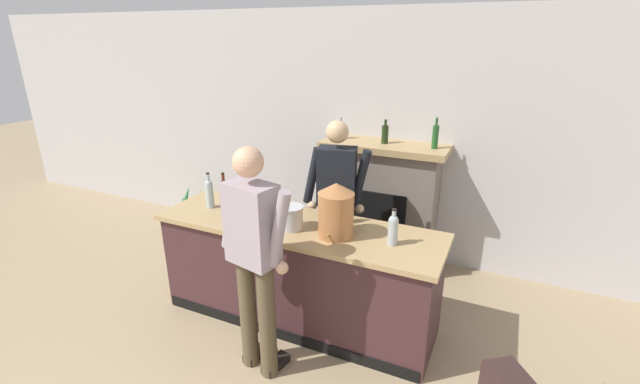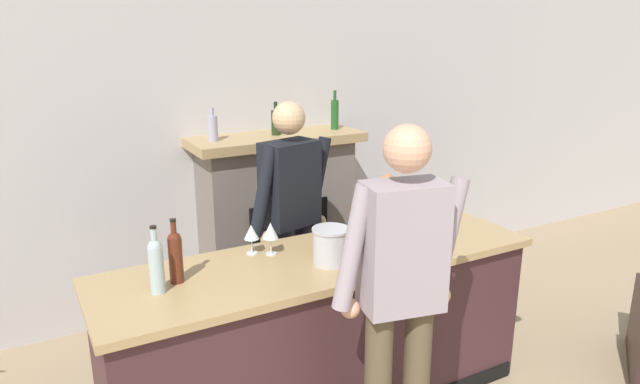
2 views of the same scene
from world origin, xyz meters
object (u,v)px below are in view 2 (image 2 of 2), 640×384
(ice_bucket_steel, at_px, (331,246))
(wine_glass_front_right, at_px, (271,231))
(fireplace_stone, at_px, (277,219))
(wine_bottle_port_short, at_px, (175,255))
(person_customer, at_px, (400,297))
(wine_bottle_chardonnay_pale, at_px, (356,216))
(copper_dispenser, at_px, (387,211))
(wine_bottle_merlot_tall, at_px, (443,212))
(wine_glass_mid_counter, at_px, (251,233))
(person_bartender, at_px, (291,220))
(wine_bottle_cabernet_heavy, at_px, (156,264))

(ice_bucket_steel, xyz_separation_m, wine_glass_front_right, (-0.23, 0.27, 0.04))
(fireplace_stone, xyz_separation_m, ice_bucket_steel, (-0.35, -1.46, 0.34))
(wine_bottle_port_short, bearing_deg, wine_glass_front_right, 10.53)
(ice_bucket_steel, bearing_deg, wine_bottle_port_short, 168.27)
(person_customer, bearing_deg, wine_bottle_chardonnay_pale, 69.96)
(copper_dispenser, bearing_deg, wine_bottle_merlot_tall, 5.10)
(ice_bucket_steel, relative_size, wine_glass_mid_counter, 1.20)
(person_customer, distance_m, wine_bottle_merlot_tall, 1.06)
(wine_bottle_merlot_tall, bearing_deg, copper_dispenser, -174.90)
(person_customer, distance_m, wine_bottle_chardonnay_pale, 0.94)
(copper_dispenser, bearing_deg, wine_bottle_chardonnay_pale, 99.39)
(wine_bottle_merlot_tall, bearing_deg, ice_bucket_steel, -175.12)
(fireplace_stone, bearing_deg, copper_dispenser, -88.51)
(copper_dispenser, relative_size, wine_bottle_port_short, 1.34)
(fireplace_stone, relative_size, ice_bucket_steel, 8.26)
(wine_glass_mid_counter, bearing_deg, ice_bucket_steel, -45.56)
(fireplace_stone, xyz_separation_m, person_bartender, (-0.24, -0.74, 0.26))
(wine_bottle_merlot_tall, bearing_deg, wine_bottle_chardonnay_pale, 156.78)
(person_bartender, relative_size, copper_dispenser, 3.88)
(person_bartender, relative_size, wine_bottle_cabernet_heavy, 5.11)
(person_bartender, relative_size, ice_bucket_steel, 8.44)
(copper_dispenser, xyz_separation_m, wine_glass_mid_counter, (-0.71, 0.30, -0.10))
(person_bartender, height_order, wine_bottle_chardonnay_pale, person_bartender)
(wine_glass_mid_counter, bearing_deg, person_bartender, 41.53)
(fireplace_stone, bearing_deg, wine_bottle_chardonnay_pale, -90.25)
(ice_bucket_steel, relative_size, wine_bottle_merlot_tall, 0.70)
(wine_bottle_chardonnay_pale, distance_m, wine_bottle_port_short, 1.15)
(ice_bucket_steel, relative_size, wine_glass_front_right, 1.09)
(person_customer, xyz_separation_m, person_bartender, (0.08, 1.31, -0.03))
(wine_bottle_cabernet_heavy, bearing_deg, copper_dispenser, -2.71)
(fireplace_stone, xyz_separation_m, wine_glass_mid_counter, (-0.67, -1.13, 0.37))
(wine_bottle_merlot_tall, bearing_deg, person_customer, -140.76)
(fireplace_stone, bearing_deg, ice_bucket_steel, -103.47)
(wine_glass_front_right, bearing_deg, copper_dispenser, -21.12)
(fireplace_stone, height_order, person_bartender, person_bartender)
(person_bartender, bearing_deg, person_customer, -93.71)
(person_bartender, bearing_deg, wine_bottle_merlot_tall, -41.03)
(wine_bottle_cabernet_heavy, bearing_deg, ice_bucket_steel, -5.81)
(ice_bucket_steel, relative_size, wine_bottle_cabernet_heavy, 0.61)
(wine_bottle_cabernet_heavy, relative_size, wine_bottle_merlot_tall, 1.15)
(copper_dispenser, relative_size, wine_bottle_merlot_tall, 1.51)
(wine_bottle_cabernet_heavy, bearing_deg, wine_glass_mid_counter, 22.18)
(person_customer, distance_m, wine_glass_mid_counter, 0.99)
(wine_bottle_chardonnay_pale, distance_m, wine_bottle_cabernet_heavy, 1.27)
(person_customer, height_order, copper_dispenser, person_customer)
(wine_bottle_port_short, height_order, wine_bottle_merlot_tall, wine_bottle_port_short)
(person_bartender, distance_m, copper_dispenser, 0.77)
(wine_bottle_port_short, bearing_deg, wine_bottle_merlot_tall, -3.27)
(person_bartender, bearing_deg, wine_bottle_cabernet_heavy, -148.60)
(person_customer, relative_size, person_bartender, 1.03)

